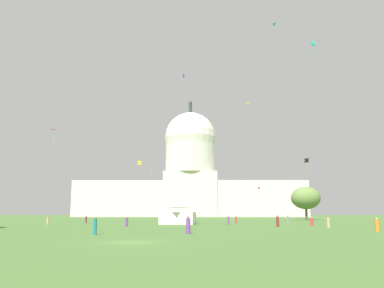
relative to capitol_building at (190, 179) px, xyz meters
The scene contains 26 objects.
ground_plane 195.67m from the capitol_building, 90.47° to the right, with size 800.00×800.00×0.00m, color #42662D.
capitol_building is the anchor object (origin of this frame).
event_tent 148.28m from the capitol_building, 90.11° to the right, with size 7.06×7.06×4.79m.
tree_east_far 105.97m from the capitol_building, 69.98° to the right, with size 9.48×8.05×9.82m.
person_maroon_near_tent 163.71m from the capitol_building, 84.65° to the right, with size 0.58×0.58×1.74m.
person_tan_front_left 167.36m from the capitol_building, 82.47° to the right, with size 0.62×0.62×1.69m.
person_maroon_edge_east 140.44m from the capitol_building, 98.16° to the right, with size 0.41×0.41×1.58m.
person_purple_aisle_center 162.06m from the capitol_building, 92.69° to the right, with size 0.55×0.55×1.48m.
person_tan_lawn_far_left 151.60m from the capitol_building, 99.15° to the right, with size 0.56×0.56×1.49m.
person_purple_near_tree_east 183.61m from the capitol_building, 89.30° to the right, with size 0.49×0.49×1.79m.
person_red_near_tree_west 140.66m from the capitol_building, 85.41° to the right, with size 0.52×0.52×1.54m.
person_grey_back_center 138.03m from the capitol_building, 80.49° to the right, with size 0.59×0.59×1.55m.
person_teal_mid_center 185.51m from the capitol_building, 92.09° to the right, with size 0.49×0.49×1.77m.
person_red_lawn_far_right 160.77m from the capitol_building, 82.35° to the right, with size 0.49×0.49×1.49m.
person_purple_front_right 150.72m from the capitol_building, 86.62° to the right, with size 0.39×0.39×1.59m.
person_orange_back_right 181.05m from the capitol_building, 82.73° to the right, with size 0.63×0.63×1.55m.
kite_cyan_mid 62.83m from the capitol_building, 103.08° to the right, with size 1.62×1.55×2.87m.
kite_magenta_low 60.63m from the capitol_building, 61.16° to the right, with size 0.71×1.12×2.89m.
kite_black_low 121.85m from the capitol_building, 74.90° to the right, with size 1.27×1.28×4.26m.
kite_pink_low 153.75m from the capitol_building, 98.49° to the right, with size 1.56×1.61×1.98m.
kite_turquoise_high 142.24m from the capitol_building, 78.17° to the right, with size 0.86×0.81×3.36m.
kite_red_low 78.81m from the capitol_building, 70.66° to the right, with size 0.66×0.67×3.48m.
kite_yellow_low 101.21m from the capitol_building, 97.97° to the right, with size 1.08×1.02×1.20m.
kite_violet_high 95.96m from the capitol_building, 90.65° to the right, with size 0.50×0.85×1.30m.
kite_gold_high 52.81m from the capitol_building, 44.72° to the right, with size 1.09×1.12×2.40m.
kite_green_high 124.69m from the capitol_building, 78.55° to the right, with size 0.87×1.75×3.18m.
Camera 1 is at (4.60, -30.45, 2.08)m, focal length 39.02 mm.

